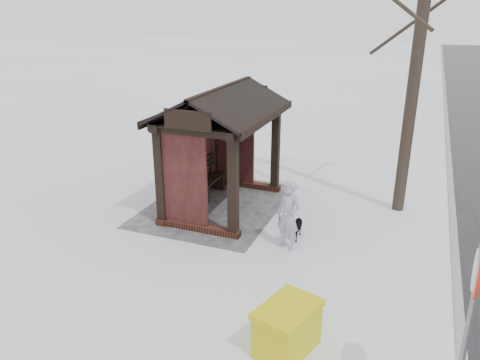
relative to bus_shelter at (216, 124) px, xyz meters
name	(u,v)px	position (x,y,z in m)	size (l,w,h in m)	color
ground	(224,206)	(0.00, 0.16, -2.17)	(120.00, 120.00, 0.00)	white
kerb	(455,243)	(0.00, 5.66, -2.16)	(120.00, 0.15, 0.06)	gray
trampled_patch	(216,205)	(0.00, -0.04, -2.16)	(4.20, 3.20, 0.02)	gray
bus_shelter	(216,124)	(0.00, 0.00, 0.00)	(3.60, 2.40, 3.09)	#3A1D15
pedestrian	(288,216)	(1.52, 2.31, -1.41)	(0.55, 0.36, 1.52)	#A798B2
dog	(295,226)	(1.01, 2.33, -1.89)	(0.30, 0.65, 0.55)	black
grit_bin	(287,328)	(4.58, 3.20, -1.77)	(1.16, 0.95, 0.77)	#C0B70B
road_sign	(472,301)	(5.07, 5.44, -0.39)	(0.63, 0.11, 2.48)	slate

